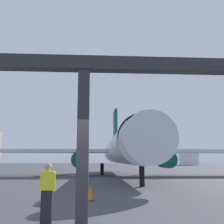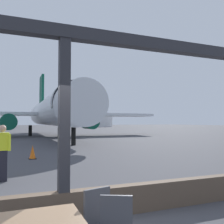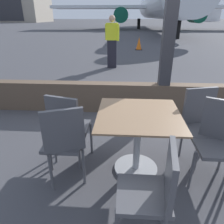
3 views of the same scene
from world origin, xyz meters
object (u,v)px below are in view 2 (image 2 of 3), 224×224
cafe_chair_window_left (101,219)px  fuel_storage_tank (104,120)px  airplane (52,112)px  ground_crew_worker (2,152)px  traffic_cone (32,152)px

cafe_chair_window_left → fuel_storage_tank: bearing=70.3°
airplane → ground_crew_worker: airplane is taller
ground_crew_worker → cafe_chair_window_left: bearing=-74.9°
ground_crew_worker → fuel_storage_tank: size_ratio=0.26×
airplane → fuel_storage_tank: size_ratio=4.63×
cafe_chair_window_left → traffic_cone: size_ratio=1.40×
cafe_chair_window_left → airplane: bearing=83.4°
ground_crew_worker → fuel_storage_tank: bearing=68.3°
ground_crew_worker → traffic_cone: size_ratio=2.59×
airplane → fuel_storage_tank: bearing=64.8°
cafe_chair_window_left → ground_crew_worker: 5.48m
airplane → traffic_cone: 18.77m
cafe_chair_window_left → traffic_cone: (-0.23, 9.77, -0.24)m
airplane → ground_crew_worker: (-4.67, -22.72, -2.22)m
cafe_chair_window_left → traffic_cone: bearing=91.3°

